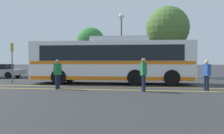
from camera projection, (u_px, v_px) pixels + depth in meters
The scene contains 14 objects.
ground_plane at pixel (104, 84), 17.87m from camera, with size 220.00×220.00×0.00m, color #2D2D30.
lane_strip_0 at pixel (107, 87), 15.67m from camera, with size 0.20×30.78×0.01m, color gold.
lane_strip_1 at pixel (101, 90), 13.99m from camera, with size 0.20×30.78×0.01m, color gold.
curb_strip at pixel (122, 77), 24.15m from camera, with size 38.78×0.36×0.15m, color #99999E.
transit_bus at pixel (112, 60), 17.81m from camera, with size 11.14×2.91×3.16m.
parked_car_1 at pixel (65, 71), 23.67m from camera, with size 4.06×2.18×1.27m.
parked_car_2 at pixel (128, 71), 22.75m from camera, with size 4.80×1.88×1.27m.
pedestrian_0 at pixel (58, 72), 14.35m from camera, with size 0.34×0.47×1.61m.
pedestrian_1 at pixel (144, 73), 13.10m from camera, with size 0.35×0.47×1.68m.
pedestrian_2 at pixel (207, 73), 13.47m from camera, with size 0.39×0.47×1.58m.
bus_stop_sign at pixel (12, 58), 17.87m from camera, with size 0.07×0.40×2.80m.
street_lamp at pixel (121, 32), 24.98m from camera, with size 0.49×0.49×6.09m.
tree_0 at pixel (168, 28), 25.88m from camera, with size 4.28×4.28×6.99m.
tree_1 at pixel (91, 42), 26.97m from camera, with size 2.89×2.89×5.03m.
Camera 1 is at (3.16, -17.57, 1.51)m, focal length 42.00 mm.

